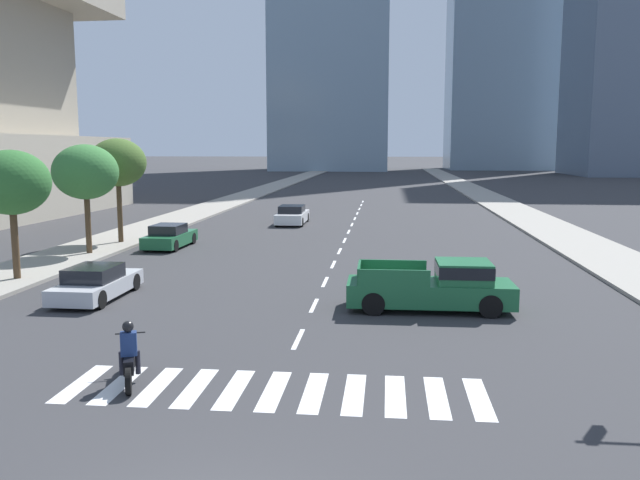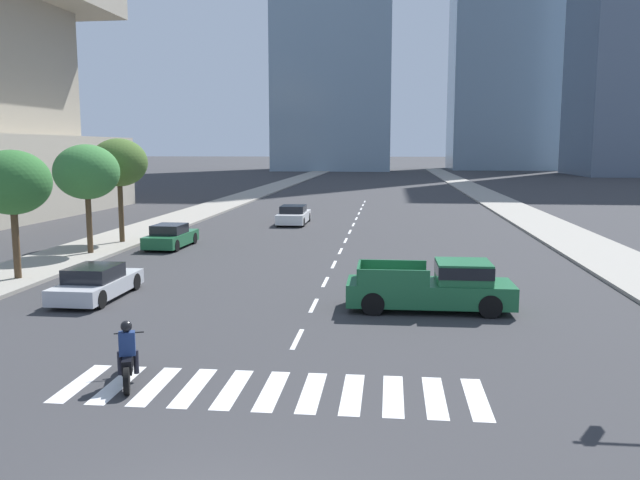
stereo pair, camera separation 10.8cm
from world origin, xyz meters
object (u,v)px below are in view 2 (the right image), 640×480
Objects in this scene: pickup_truck at (438,286)px; sedan_silver_2 at (96,283)px; street_tree_third at (119,163)px; street_tree_nearest at (12,183)px; motorcycle_trailing at (128,358)px; street_tree_second at (87,172)px; sedan_green_0 at (171,237)px; sedan_white_1 at (294,215)px.

sedan_silver_2 is at bearing 177.41° from pickup_truck.
sedan_silver_2 is 14.26m from street_tree_third.
street_tree_nearest reaches higher than sedan_silver_2.
street_tree_third reaches higher than sedan_silver_2.
street_tree_nearest reaches higher than motorcycle_trailing.
street_tree_nearest is 6.47m from street_tree_second.
pickup_truck reaches higher than sedan_green_0.
sedan_silver_2 is (-4.51, 8.04, -0.02)m from motorcycle_trailing.
street_tree_nearest reaches higher than sedan_green_0.
street_tree_nearest is at bearing 158.73° from sedan_white_1.
sedan_green_0 is 5.66m from street_tree_second.
sedan_silver_2 is at bearing -63.30° from street_tree_second.
street_tree_third is at bearing 142.70° from sedan_white_1.
sedan_green_0 is 10.57m from street_tree_nearest.
pickup_truck is 1.02× the size of street_tree_second.
pickup_truck is at bearing -38.74° from street_tree_third.
pickup_truck is at bearing -160.88° from sedan_white_1.
sedan_white_1 is at bearing -8.12° from sedan_silver_2.
sedan_green_0 is (-13.48, 12.44, -0.22)m from pickup_truck.
sedan_white_1 is at bearing 60.98° from street_tree_second.
street_tree_third is (0.00, 10.39, 0.55)m from street_tree_nearest.
street_tree_third is (-3.14, 0.89, 3.97)m from sedan_green_0.
sedan_green_0 is 0.90× the size of sedan_white_1.
sedan_silver_2 is at bearing -70.70° from street_tree_third.
pickup_truck reaches higher than sedan_silver_2.
street_tree_nearest reaches higher than pickup_truck.
motorcycle_trailing is 14.32m from street_tree_nearest.
pickup_truck reaches higher than motorcycle_trailing.
motorcycle_trailing is at bearing -66.68° from street_tree_third.
motorcycle_trailing is 0.36× the size of street_tree_third.
sedan_white_1 is 0.92× the size of street_tree_nearest.
pickup_truck is at bearing -130.95° from sedan_green_0.
street_tree_second reaches higher than motorcycle_trailing.
pickup_truck is 1.06× the size of street_tree_nearest.
street_tree_nearest is 10.41m from street_tree_third.
street_tree_third reaches higher than pickup_truck.
street_tree_third reaches higher than street_tree_nearest.
motorcycle_trailing is 19.62m from street_tree_second.
street_tree_nearest is at bearing -90.00° from street_tree_third.
motorcycle_trailing is 9.22m from sedan_silver_2.
motorcycle_trailing is 0.38× the size of street_tree_second.
motorcycle_trailing is 0.48× the size of sedan_green_0.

